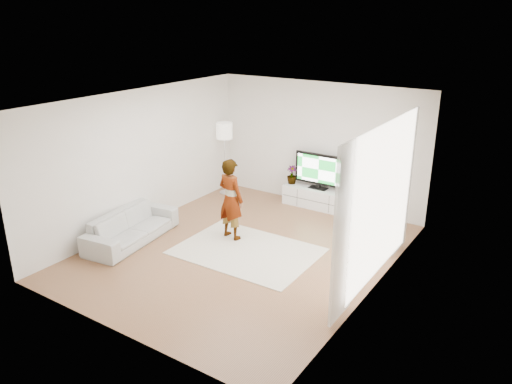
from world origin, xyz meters
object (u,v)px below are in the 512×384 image
Objects in this scene: media_console at (317,198)px; floor_lamp at (224,134)px; television at (319,170)px; rug at (247,251)px; player at (231,199)px; sofa at (131,227)px.

floor_lamp reaches higher than media_console.
television is 2.89m from rug.
floor_lamp is (-2.26, 2.37, 1.47)m from rug.
floor_lamp is (-1.67, 2.04, 0.66)m from player.
media_console is 2.56m from player.
player reaches higher than sofa.
floor_lamp is at bearing -41.43° from player.
floor_lamp reaches higher than player.
floor_lamp is at bearing -5.18° from sofa.
player is at bearing 150.69° from rug.
media_console is at bearing -96.26° from player.
sofa reaches higher than media_console.
sofa is 1.17× the size of floor_lamp.
television reaches higher than rug.
player reaches higher than television.
floor_lamp reaches higher than sofa.
player is at bearing -50.76° from floor_lamp.
media_console is 0.99× the size of player.
rug is at bearing -91.56° from media_console.
sofa is (-2.12, -0.84, 0.29)m from rug.
sofa is at bearing -158.32° from rug.
sofa is at bearing -121.58° from media_console.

